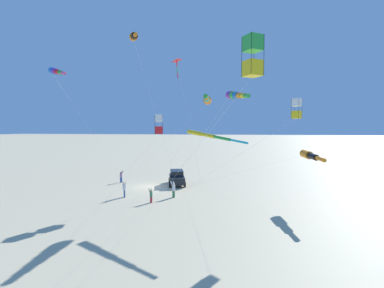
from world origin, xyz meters
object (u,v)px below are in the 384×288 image
(person_adult_flyer, at_px, (124,188))
(kite_windsock_small_distant, at_px, (235,95))
(person_bystander_far, at_px, (174,189))
(kite_delta_long_streamer_left, at_px, (176,61))
(parked_car, at_px, (177,177))
(kite_windsock_orange_high_right, at_px, (207,99))
(kite_box_green_low_center, at_px, (297,109))
(kite_box_blue_topmost, at_px, (253,56))
(kite_windsock_white_trailing, at_px, (310,155))
(kite_windsock_purple_drifting, at_px, (206,135))
(kite_windsock_yellow_midlevel, at_px, (56,71))
(kite_box_magenta_far_left, at_px, (159,124))
(kite_windsock_teal_far_right, at_px, (134,36))
(cooler_box, at_px, (178,180))
(person_child_grey_jacket, at_px, (151,195))
(person_child_green_jacket, at_px, (121,176))

(person_adult_flyer, distance_m, kite_windsock_small_distant, 15.26)
(person_bystander_far, height_order, kite_delta_long_streamer_left, kite_delta_long_streamer_left)
(parked_car, relative_size, kite_windsock_orange_high_right, 0.36)
(kite_box_green_low_center, distance_m, kite_box_blue_topmost, 12.14)
(kite_windsock_white_trailing, xyz_separation_m, kite_windsock_orange_high_right, (0.11, 10.02, 5.59))
(parked_car, bearing_deg, kite_windsock_orange_high_right, -141.91)
(kite_windsock_purple_drifting, bearing_deg, parked_car, 27.45)
(kite_box_blue_topmost, bearing_deg, parked_car, 22.82)
(person_bystander_far, xyz_separation_m, kite_windsock_yellow_midlevel, (-0.34, 13.35, 12.69))
(kite_delta_long_streamer_left, bearing_deg, kite_box_magenta_far_left, 161.38)
(kite_windsock_small_distant, height_order, kite_box_magenta_far_left, kite_windsock_small_distant)
(kite_windsock_white_trailing, xyz_separation_m, kite_windsock_small_distant, (-5.01, 6.95, 5.30))
(kite_windsock_white_trailing, bearing_deg, kite_box_green_low_center, 151.74)
(person_adult_flyer, distance_m, kite_windsock_teal_far_right, 15.80)
(kite_windsock_purple_drifting, height_order, kite_delta_long_streamer_left, kite_delta_long_streamer_left)
(cooler_box, xyz_separation_m, kite_windsock_white_trailing, (-8.27, -15.15, 4.47))
(cooler_box, height_order, kite_windsock_small_distant, kite_windsock_small_distant)
(cooler_box, xyz_separation_m, kite_delta_long_streamer_left, (-5.76, -1.32, 14.68))
(kite_windsock_orange_high_right, distance_m, kite_windsock_yellow_midlevel, 17.16)
(kite_box_green_low_center, height_order, kite_box_magenta_far_left, kite_box_green_low_center)
(person_child_grey_jacket, xyz_separation_m, kite_delta_long_streamer_left, (5.13, -1.31, 14.13))
(person_bystander_far, relative_size, kite_windsock_purple_drifting, 0.10)
(kite_windsock_white_trailing, height_order, kite_windsock_yellow_midlevel, kite_windsock_yellow_midlevel)
(kite_box_blue_topmost, distance_m, kite_delta_long_streamer_left, 19.72)
(parked_car, distance_m, kite_box_blue_topmost, 24.85)
(person_child_green_jacket, height_order, kite_delta_long_streamer_left, kite_delta_long_streamer_left)
(person_child_green_jacket, bearing_deg, kite_windsock_purple_drifting, -127.86)
(person_child_green_jacket, distance_m, kite_windsock_purple_drifting, 17.49)
(kite_box_green_low_center, bearing_deg, person_adult_flyer, 81.65)
(kite_windsock_purple_drifting, xyz_separation_m, kite_delta_long_streamer_left, (6.56, 4.36, 8.20))
(kite_windsock_small_distant, distance_m, kite_box_magenta_far_left, 9.33)
(person_child_grey_jacket, relative_size, kite_box_blue_topmost, 0.12)
(person_child_green_jacket, xyz_separation_m, kite_windsock_white_trailing, (-6.08, -22.48, 3.82))
(person_bystander_far, distance_m, kite_delta_long_streamer_left, 14.24)
(person_adult_flyer, bearing_deg, person_child_green_jacket, 28.06)
(person_adult_flyer, relative_size, person_child_grey_jacket, 1.26)
(person_bystander_far, distance_m, kite_windsock_orange_high_right, 9.98)
(person_child_green_jacket, relative_size, kite_windsock_teal_far_right, 0.09)
(kite_windsock_purple_drifting, height_order, kite_windsock_orange_high_right, kite_windsock_orange_high_right)
(kite_windsock_white_trailing, relative_size, kite_windsock_purple_drifting, 0.83)
(kite_windsock_teal_far_right, height_order, kite_windsock_yellow_midlevel, kite_windsock_teal_far_right)
(person_child_grey_jacket, bearing_deg, kite_windsock_small_distant, -106.27)
(kite_box_magenta_far_left, xyz_separation_m, kite_delta_long_streamer_left, (3.25, -1.09, 7.17))
(parked_car, relative_size, kite_box_green_low_center, 0.39)
(cooler_box, xyz_separation_m, person_bystander_far, (-8.51, -1.66, 0.71))
(kite_windsock_white_trailing, distance_m, kite_delta_long_streamer_left, 17.37)
(kite_windsock_purple_drifting, xyz_separation_m, kite_box_magenta_far_left, (3.31, 5.46, 1.03))
(person_adult_flyer, relative_size, kite_windsock_yellow_midlevel, 0.12)
(person_child_green_jacket, bearing_deg, parked_car, -89.38)
(parked_car, xyz_separation_m, kite_windsock_orange_high_right, (-6.06, -4.75, 9.33))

